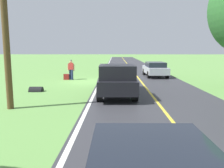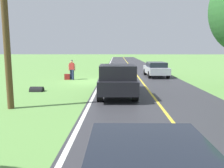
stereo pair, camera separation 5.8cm
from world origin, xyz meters
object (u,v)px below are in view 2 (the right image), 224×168
(suitcase_carried, at_px, (67,77))
(pickup_truck_passing, at_px, (117,79))
(hitchhiker_walking, at_px, (72,68))
(sedan_near_oncoming, at_px, (156,69))
(utility_pole_roadside, at_px, (5,13))

(suitcase_carried, height_order, pickup_truck_passing, pickup_truck_passing)
(suitcase_carried, bearing_deg, pickup_truck_passing, 32.48)
(hitchhiker_walking, relative_size, sedan_near_oncoming, 0.39)
(utility_pole_roadside, bearing_deg, pickup_truck_passing, -147.90)
(sedan_near_oncoming, distance_m, utility_pole_roadside, 15.41)
(suitcase_carried, xyz_separation_m, pickup_truck_passing, (-4.33, 6.92, 0.71))
(hitchhiker_walking, height_order, pickup_truck_passing, pickup_truck_passing)
(hitchhiker_walking, bearing_deg, pickup_truck_passing, 119.20)
(hitchhiker_walking, relative_size, pickup_truck_passing, 0.32)
(suitcase_carried, bearing_deg, sedan_near_oncoming, 107.34)
(hitchhiker_walking, xyz_separation_m, sedan_near_oncoming, (-7.70, -2.39, -0.23))
(suitcase_carried, distance_m, utility_pole_roadside, 10.65)
(hitchhiker_walking, xyz_separation_m, pickup_truck_passing, (-3.91, 7.00, -0.01))
(sedan_near_oncoming, bearing_deg, suitcase_carried, 16.91)
(utility_pole_roadside, bearing_deg, suitcase_carried, -92.48)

